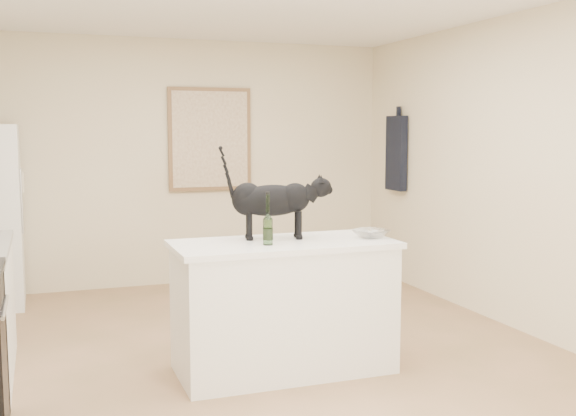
{
  "coord_description": "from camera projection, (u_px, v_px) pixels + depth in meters",
  "views": [
    {
      "loc": [
        -1.44,
        -4.52,
        1.65
      ],
      "look_at": [
        0.15,
        -0.15,
        1.12
      ],
      "focal_mm": 42.84,
      "sensor_mm": 36.0,
      "label": 1
    }
  ],
  "objects": [
    {
      "name": "floor",
      "position": [
        261.0,
        362.0,
        4.9
      ],
      "size": [
        5.5,
        5.5,
        0.0
      ],
      "primitive_type": "plane",
      "color": "#A67858",
      "rests_on": "ground"
    },
    {
      "name": "wall_back",
      "position": [
        182.0,
        163.0,
        7.32
      ],
      "size": [
        4.5,
        0.0,
        4.5
      ],
      "primitive_type": "plane",
      "rotation": [
        1.57,
        0.0,
        0.0
      ],
      "color": "beige",
      "rests_on": "ground"
    },
    {
      "name": "wall_front",
      "position": [
        522.0,
        240.0,
        2.18
      ],
      "size": [
        4.5,
        0.0,
        4.5
      ],
      "primitive_type": "plane",
      "rotation": [
        -1.57,
        0.0,
        0.0
      ],
      "color": "beige",
      "rests_on": "ground"
    },
    {
      "name": "wall_right",
      "position": [
        527.0,
        174.0,
        5.51
      ],
      "size": [
        0.0,
        5.5,
        5.5
      ],
      "primitive_type": "plane",
      "rotation": [
        1.57,
        0.0,
        -1.57
      ],
      "color": "beige",
      "rests_on": "ground"
    },
    {
      "name": "island_base",
      "position": [
        284.0,
        309.0,
        4.7
      ],
      "size": [
        1.44,
        0.67,
        0.86
      ],
      "primitive_type": "cube",
      "color": "white",
      "rests_on": "floor"
    },
    {
      "name": "island_top",
      "position": [
        284.0,
        244.0,
        4.65
      ],
      "size": [
        1.5,
        0.7,
        0.04
      ],
      "primitive_type": "cube",
      "color": "white",
      "rests_on": "island_base"
    },
    {
      "name": "artwork_frame",
      "position": [
        210.0,
        139.0,
        7.36
      ],
      "size": [
        0.9,
        0.03,
        1.1
      ],
      "primitive_type": "cube",
      "color": "brown",
      "rests_on": "wall_back"
    },
    {
      "name": "artwork_canvas",
      "position": [
        210.0,
        139.0,
        7.35
      ],
      "size": [
        0.82,
        0.0,
        1.02
      ],
      "primitive_type": "cube",
      "color": "beige",
      "rests_on": "wall_back"
    },
    {
      "name": "hanging_garment",
      "position": [
        396.0,
        153.0,
        7.4
      ],
      "size": [
        0.08,
        0.34,
        0.8
      ],
      "primitive_type": "cube",
      "color": "black",
      "rests_on": "wall_right"
    },
    {
      "name": "black_cat",
      "position": [
        272.0,
        204.0,
        4.73
      ],
      "size": [
        0.71,
        0.34,
        0.48
      ],
      "primitive_type": null,
      "rotation": [
        0.0,
        0.0,
        -0.21
      ],
      "color": "black",
      "rests_on": "island_top"
    },
    {
      "name": "wine_bottle",
      "position": [
        268.0,
        222.0,
        4.49
      ],
      "size": [
        0.08,
        0.08,
        0.3
      ],
      "primitive_type": "cylinder",
      "rotation": [
        0.0,
        0.0,
        0.25
      ],
      "color": "#275B24",
      "rests_on": "island_top"
    },
    {
      "name": "glass_bowl",
      "position": [
        371.0,
        234.0,
        4.79
      ],
      "size": [
        0.31,
        0.31,
        0.06
      ],
      "primitive_type": "imported",
      "rotation": [
        0.0,
        0.0,
        0.36
      ],
      "color": "silver",
      "rests_on": "island_top"
    },
    {
      "name": "fridge_paper",
      "position": [
        21.0,
        183.0,
        6.45
      ],
      "size": [
        0.05,
        0.15,
        0.2
      ],
      "primitive_type": "cube",
      "rotation": [
        0.0,
        0.0,
        -0.28
      ],
      "color": "white",
      "rests_on": "fridge"
    }
  ]
}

